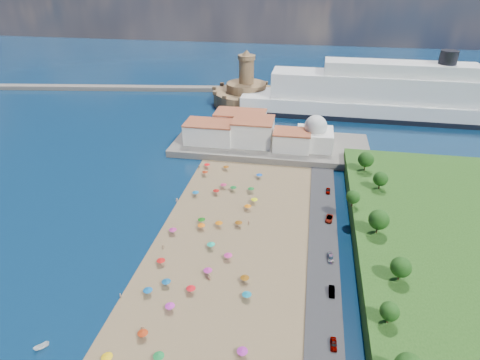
# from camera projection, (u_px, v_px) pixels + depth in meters

# --- Properties ---
(ground) EXTENTS (700.00, 700.00, 0.00)m
(ground) POSITION_uv_depth(u_px,v_px,m) (214.00, 238.00, 126.67)
(ground) COLOR #071938
(ground) RESTS_ON ground
(terrace) EXTENTS (90.00, 36.00, 3.00)m
(terrace) POSITION_uv_depth(u_px,v_px,m) (270.00, 145.00, 187.67)
(terrace) COLOR #59544C
(terrace) RESTS_ON ground
(jetty) EXTENTS (18.00, 70.00, 2.40)m
(jetty) POSITION_uv_depth(u_px,v_px,m) (238.00, 118.00, 221.49)
(jetty) COLOR #59544C
(jetty) RESTS_ON ground
(breakwater) EXTENTS (199.03, 34.77, 2.60)m
(breakwater) POSITION_uv_depth(u_px,v_px,m) (109.00, 88.00, 275.37)
(breakwater) COLOR #59544C
(breakwater) RESTS_ON ground
(waterfront_buildings) EXTENTS (57.00, 29.00, 11.00)m
(waterfront_buildings) POSITION_uv_depth(u_px,v_px,m) (243.00, 130.00, 187.18)
(waterfront_buildings) COLOR silver
(waterfront_buildings) RESTS_ON terrace
(domed_building) EXTENTS (16.00, 16.00, 15.00)m
(domed_building) POSITION_uv_depth(u_px,v_px,m) (315.00, 135.00, 179.33)
(domed_building) COLOR silver
(domed_building) RESTS_ON terrace
(fortress) EXTENTS (40.00, 40.00, 32.40)m
(fortress) POSITION_uv_depth(u_px,v_px,m) (246.00, 93.00, 244.87)
(fortress) COLOR olive
(fortress) RESTS_ON ground
(cruise_ship) EXTENTS (170.86, 26.92, 37.32)m
(cruise_ship) POSITION_uv_depth(u_px,v_px,m) (395.00, 98.00, 221.04)
(cruise_ship) COLOR black
(cruise_ship) RESTS_ON ground
(beach_parasols) EXTENTS (32.75, 114.60, 2.20)m
(beach_parasols) POSITION_uv_depth(u_px,v_px,m) (203.00, 251.00, 117.80)
(beach_parasols) COLOR gray
(beach_parasols) RESTS_ON beach
(beachgoers) EXTENTS (35.73, 103.65, 1.88)m
(beachgoers) POSITION_uv_depth(u_px,v_px,m) (175.00, 259.00, 116.04)
(beachgoers) COLOR tan
(beachgoers) RESTS_ON beach
(parked_cars) EXTENTS (2.94, 73.84, 1.39)m
(parked_cars) POSITION_uv_depth(u_px,v_px,m) (330.00, 244.00, 121.63)
(parked_cars) COLOR gray
(parked_cars) RESTS_ON promenade
(hillside_trees) EXTENTS (15.13, 112.14, 7.73)m
(hillside_trees) POSITION_uv_depth(u_px,v_px,m) (381.00, 230.00, 113.17)
(hillside_trees) COLOR #382314
(hillside_trees) RESTS_ON hillside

